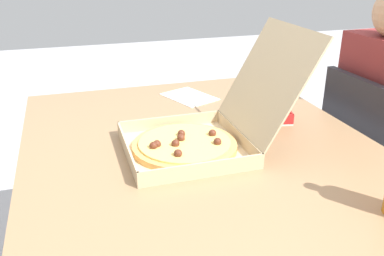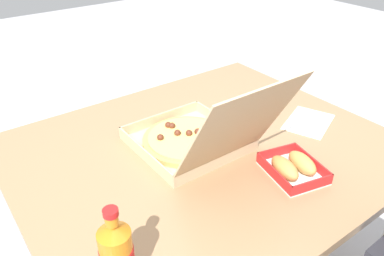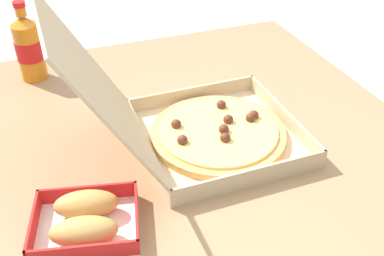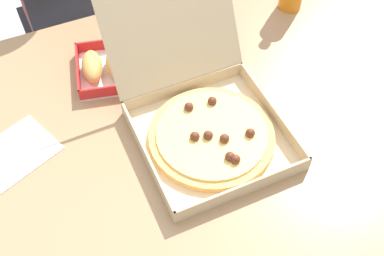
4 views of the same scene
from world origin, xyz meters
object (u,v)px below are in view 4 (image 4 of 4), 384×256
object	(u,v)px
chair	(82,27)
paper_menu	(11,156)
bread_side_box	(104,66)
pizza_box_open	(204,115)

from	to	relation	value
chair	paper_menu	world-z (taller)	chair
chair	bread_side_box	world-z (taller)	chair
pizza_box_open	paper_menu	xyz separation A→B (m)	(-0.47, 0.11, -0.05)
chair	pizza_box_open	distance (m)	0.84
chair	paper_menu	xyz separation A→B (m)	(-0.33, -0.67, 0.23)
pizza_box_open	bread_side_box	world-z (taller)	pizza_box_open
pizza_box_open	paper_menu	distance (m)	0.48
chair	pizza_box_open	world-z (taller)	pizza_box_open
chair	bread_side_box	xyz separation A→B (m)	(-0.03, -0.49, 0.25)
paper_menu	chair	bearing A→B (deg)	41.44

